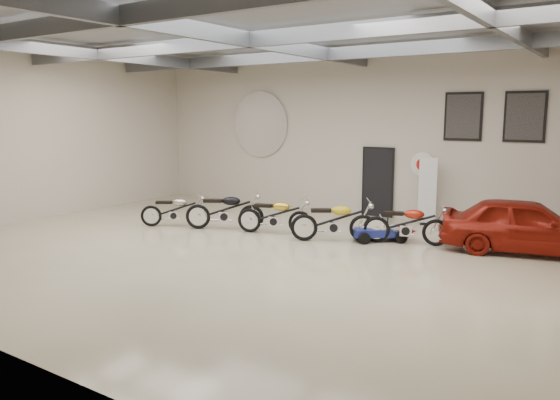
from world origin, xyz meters
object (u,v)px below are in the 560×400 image
Objects in this scene: motorcycle_gold at (275,214)px; vintage_car at (526,226)px; go_kart at (385,229)px; motorcycle_yellow at (334,220)px; banner_stand at (428,192)px; motorcycle_silver at (174,210)px; motorcycle_red at (406,223)px; motorcycle_black at (225,209)px.

vintage_car is at bearing -3.74° from motorcycle_gold.
vintage_car is at bearing -27.63° from go_kart.
motorcycle_yellow is at bearing 176.69° from go_kart.
go_kart is (-0.22, -2.53, -0.66)m from banner_stand.
motorcycle_silver is 0.92× the size of motorcycle_gold.
motorcycle_red is at bearing -46.51° from go_kart.
banner_stand is at bearing 30.62° from motorcycle_gold.
motorcycle_silver is at bearing 91.86° from vintage_car.
motorcycle_silver reaches higher than go_kart.
motorcycle_black is 4.96m from motorcycle_red.
vintage_car is (8.88, 2.31, 0.16)m from motorcycle_silver.
banner_stand is 2.67m from motorcycle_red.
go_kart is (2.77, 0.89, -0.22)m from motorcycle_gold.
motorcycle_silver is at bearing -145.65° from banner_stand.
banner_stand is 3.52m from vintage_car.
motorcycle_red is (6.28, 1.59, 0.05)m from motorcycle_silver.
motorcycle_red is at bearing -83.14° from banner_stand.
go_kart is at bearing -0.44° from motorcycle_gold.
motorcycle_yellow is 1.78m from motorcycle_red.
motorcycle_black is (1.45, 0.49, 0.07)m from motorcycle_silver.
banner_stand is at bearing 37.98° from motorcycle_yellow.
motorcycle_silver is 0.91× the size of motorcycle_red.
motorcycle_red is at bearing -20.10° from motorcycle_silver.
vintage_car reaches higher than motorcycle_yellow.
motorcycle_silver is at bearing 176.37° from motorcycle_gold.
banner_stand is 0.91× the size of motorcycle_yellow.
motorcycle_black is 3.22m from motorcycle_yellow.
motorcycle_yellow is at bearing -22.86° from motorcycle_black.
motorcycle_black reaches higher than motorcycle_red.
go_kart is at bearing 5.06° from motorcycle_yellow.
motorcycle_yellow is at bearing -23.41° from motorcycle_silver.
motorcycle_gold is at bearing 153.29° from motorcycle_yellow.
motorcycle_gold is (2.94, 0.77, 0.04)m from motorcycle_silver.
vintage_car is (3.17, 0.65, 0.34)m from go_kart.
motorcycle_gold is at bearing -19.46° from motorcycle_black.
banner_stand is at bearing 1.01° from motorcycle_silver.
motorcycle_yellow is 0.56× the size of vintage_car.
vintage_car is at bearing -19.69° from motorcycle_silver.
motorcycle_yellow reaches higher than motorcycle_red.
banner_stand reaches higher than motorcycle_silver.
motorcycle_yellow is at bearing 95.80° from vintage_car.
go_kart is (1.06, 0.77, -0.25)m from motorcycle_yellow.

